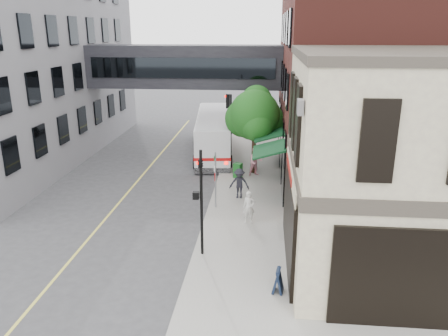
% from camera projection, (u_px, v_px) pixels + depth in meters
% --- Properties ---
extents(ground, '(120.00, 120.00, 0.00)m').
position_uv_depth(ground, '(184.00, 282.00, 16.48)').
color(ground, '#38383A').
rests_on(ground, ground).
extents(sidewalk_main, '(4.00, 60.00, 0.15)m').
position_uv_depth(sidewalk_main, '(251.00, 169.00, 29.55)').
color(sidewalk_main, gray).
rests_on(sidewalk_main, ground).
extents(corner_building, '(10.19, 8.12, 8.45)m').
position_uv_depth(corner_building, '(428.00, 167.00, 16.28)').
color(corner_building, tan).
rests_on(corner_building, ground).
extents(brick_building, '(13.76, 18.00, 14.00)m').
position_uv_depth(brick_building, '(379.00, 64.00, 27.66)').
color(brick_building, '#4A1C17').
rests_on(brick_building, ground).
extents(skyway_bridge, '(14.00, 3.18, 3.00)m').
position_uv_depth(skyway_bridge, '(186.00, 66.00, 31.82)').
color(skyway_bridge, black).
rests_on(skyway_bridge, ground).
extents(traffic_signal_near, '(0.44, 0.22, 4.60)m').
position_uv_depth(traffic_signal_near, '(200.00, 190.00, 17.43)').
color(traffic_signal_near, black).
rests_on(traffic_signal_near, sidewalk_main).
extents(traffic_signal_far, '(0.53, 0.28, 4.50)m').
position_uv_depth(traffic_signal_far, '(229.00, 112.00, 31.55)').
color(traffic_signal_far, black).
rests_on(traffic_signal_far, sidewalk_main).
extents(street_sign_pole, '(0.08, 0.75, 3.00)m').
position_uv_depth(street_sign_pole, '(215.00, 175.00, 22.49)').
color(street_sign_pole, gray).
rests_on(street_sign_pole, sidewalk_main).
extents(street_tree, '(3.80, 3.20, 5.60)m').
position_uv_depth(street_tree, '(254.00, 115.00, 27.62)').
color(street_tree, '#382619').
rests_on(street_tree, sidewalk_main).
extents(lane_marking, '(0.12, 40.00, 0.01)m').
position_uv_depth(lane_marking, '(133.00, 187.00, 26.41)').
color(lane_marking, '#D8CC4C').
rests_on(lane_marking, ground).
extents(bus, '(3.56, 11.06, 2.92)m').
position_uv_depth(bus, '(213.00, 132.00, 33.07)').
color(bus, silver).
rests_on(bus, ground).
extents(pedestrian_a, '(0.60, 0.41, 1.58)m').
position_uv_depth(pedestrian_a, '(249.00, 207.00, 20.99)').
color(pedestrian_a, silver).
rests_on(pedestrian_a, sidewalk_main).
extents(pedestrian_b, '(1.08, 0.97, 1.83)m').
position_uv_depth(pedestrian_b, '(256.00, 162.00, 27.73)').
color(pedestrian_b, pink).
rests_on(pedestrian_b, sidewalk_main).
extents(pedestrian_c, '(1.14, 0.71, 1.69)m').
position_uv_depth(pedestrian_c, '(239.00, 183.00, 24.05)').
color(pedestrian_c, black).
rests_on(pedestrian_c, sidewalk_main).
extents(newspaper_box, '(0.61, 0.58, 0.95)m').
position_uv_depth(newspaper_box, '(238.00, 170.00, 27.42)').
color(newspaper_box, '#135519').
rests_on(newspaper_box, sidewalk_main).
extents(sandwich_board, '(0.40, 0.55, 0.90)m').
position_uv_depth(sandwich_board, '(278.00, 280.00, 15.51)').
color(sandwich_board, black).
rests_on(sandwich_board, sidewalk_main).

